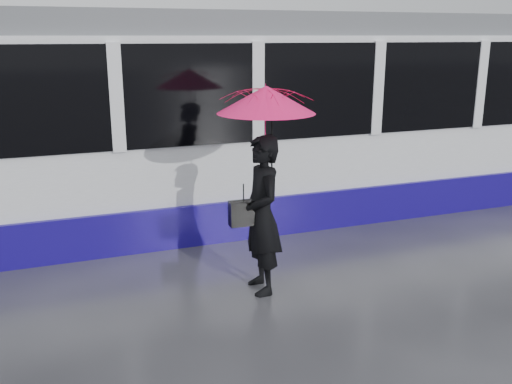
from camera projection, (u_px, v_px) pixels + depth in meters
name	position (u px, v px, depth m)	size (l,w,h in m)	color
ground	(286.00, 268.00, 7.60)	(90.00, 90.00, 0.00)	#28272C
rails	(228.00, 215.00, 9.86)	(34.00, 1.51, 0.02)	#3F3D38
tram	(141.00, 125.00, 8.94)	(26.00, 2.56, 3.35)	white
woman	(262.00, 215.00, 6.72)	(0.70, 0.46, 1.91)	black
umbrella	(266.00, 119.00, 6.43)	(1.16, 1.16, 1.29)	#F01490
handbag	(244.00, 213.00, 6.65)	(0.35, 0.16, 0.48)	black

